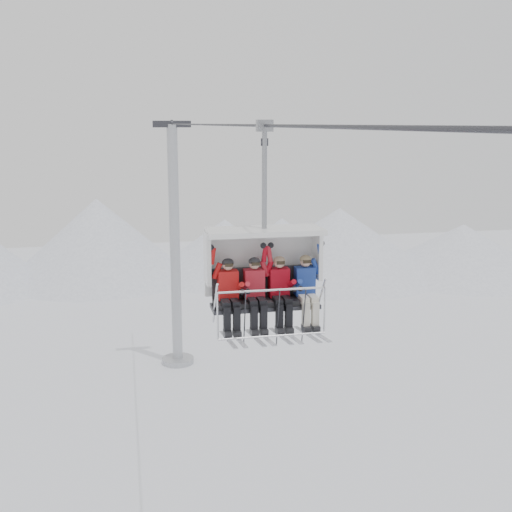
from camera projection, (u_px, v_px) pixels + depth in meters
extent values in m
cone|color=white|center=(98.00, 238.00, 55.82)|extent=(16.00, 16.00, 7.00)
cone|color=white|center=(225.00, 247.00, 57.23)|extent=(14.00, 14.00, 5.00)
cone|color=white|center=(339.00, 241.00, 57.19)|extent=(18.00, 18.00, 6.00)
cone|color=white|center=(462.00, 249.00, 57.60)|extent=(16.00, 16.00, 4.50)
cone|color=white|center=(282.00, 241.00, 61.35)|extent=(12.00, 12.00, 4.50)
cylinder|color=#A5A7AC|center=(175.00, 248.00, 35.07)|extent=(0.56, 0.56, 13.30)
cylinder|color=#A5A7AC|center=(178.00, 360.00, 36.39)|extent=(1.80, 1.80, 0.30)
cube|color=#2E2E33|center=(172.00, 124.00, 33.72)|extent=(2.00, 0.35, 0.35)
cylinder|color=#2E2E33|center=(256.00, 125.00, 12.62)|extent=(0.06, 50.00, 0.06)
cube|color=black|center=(265.00, 301.00, 12.45)|extent=(2.01, 0.55, 0.10)
cube|color=black|center=(262.00, 281.00, 12.63)|extent=(2.01, 0.10, 0.58)
cube|color=#2E2E33|center=(265.00, 306.00, 12.46)|extent=(2.10, 0.60, 0.08)
cube|color=white|center=(260.00, 261.00, 12.76)|extent=(2.23, 0.10, 1.33)
cube|color=white|center=(265.00, 231.00, 12.24)|extent=(2.23, 0.90, 0.10)
cylinder|color=silver|center=(272.00, 290.00, 11.84)|extent=(2.04, 0.04, 0.04)
cylinder|color=silver|center=(272.00, 336.00, 11.95)|extent=(2.04, 0.04, 0.04)
cylinder|color=gray|center=(264.00, 179.00, 12.06)|extent=(0.10, 0.10, 1.98)
cube|color=gray|center=(265.00, 126.00, 11.86)|extent=(0.30, 0.18, 0.22)
cube|color=red|center=(228.00, 285.00, 12.27)|extent=(0.38, 0.26, 0.57)
sphere|color=tan|center=(228.00, 265.00, 12.15)|extent=(0.21, 0.21, 0.21)
cube|color=black|center=(227.00, 319.00, 11.94)|extent=(0.13, 0.15, 0.46)
cube|color=black|center=(237.00, 318.00, 11.97)|extent=(0.13, 0.15, 0.46)
cube|color=silver|center=(228.00, 339.00, 11.92)|extent=(0.09, 1.69, 0.26)
cube|color=silver|center=(238.00, 339.00, 11.95)|extent=(0.09, 1.69, 0.26)
cube|color=red|center=(254.00, 284.00, 12.37)|extent=(0.38, 0.26, 0.57)
sphere|color=tan|center=(254.00, 264.00, 12.25)|extent=(0.21, 0.21, 0.21)
cube|color=black|center=(254.00, 317.00, 12.04)|extent=(0.13, 0.15, 0.46)
cube|color=black|center=(263.00, 317.00, 12.07)|extent=(0.13, 0.15, 0.46)
cube|color=silver|center=(255.00, 338.00, 12.02)|extent=(0.09, 1.69, 0.26)
cube|color=silver|center=(265.00, 337.00, 12.05)|extent=(0.09, 1.69, 0.26)
cube|color=#AC0918|center=(279.00, 282.00, 12.47)|extent=(0.38, 0.26, 0.57)
sphere|color=tan|center=(279.00, 263.00, 12.35)|extent=(0.21, 0.21, 0.21)
cube|color=black|center=(279.00, 316.00, 12.14)|extent=(0.13, 0.15, 0.46)
cube|color=black|center=(289.00, 315.00, 12.17)|extent=(0.13, 0.15, 0.46)
cube|color=silver|center=(280.00, 336.00, 12.11)|extent=(0.09, 1.69, 0.26)
cube|color=silver|center=(290.00, 335.00, 12.15)|extent=(0.09, 1.69, 0.26)
cube|color=#213D9B|center=(305.00, 281.00, 12.57)|extent=(0.38, 0.26, 0.57)
sphere|color=tan|center=(306.00, 261.00, 12.45)|extent=(0.21, 0.21, 0.21)
cube|color=beige|center=(306.00, 314.00, 12.24)|extent=(0.13, 0.15, 0.46)
cube|color=beige|center=(315.00, 313.00, 12.27)|extent=(0.13, 0.15, 0.46)
cube|color=silver|center=(307.00, 334.00, 12.22)|extent=(0.09, 1.69, 0.26)
cube|color=silver|center=(316.00, 333.00, 12.25)|extent=(0.09, 1.69, 0.26)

